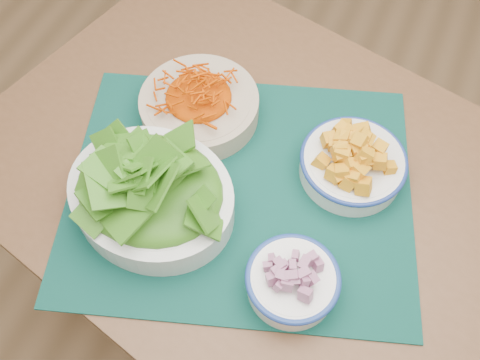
# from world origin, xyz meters

# --- Properties ---
(ground) EXTENTS (4.00, 4.00, 0.00)m
(ground) POSITION_xyz_m (0.00, 0.00, 0.00)
(ground) COLOR #977049
(ground) RESTS_ON ground
(table) EXTENTS (1.31, 1.03, 0.75)m
(table) POSITION_xyz_m (-0.15, -0.16, 0.65)
(table) COLOR brown
(table) RESTS_ON ground
(placemat) EXTENTS (0.73, 0.66, 0.00)m
(placemat) POSITION_xyz_m (-0.22, -0.20, 0.75)
(placemat) COLOR black
(placemat) RESTS_ON table
(carrot_bowl) EXTENTS (0.28, 0.28, 0.08)m
(carrot_bowl) POSITION_xyz_m (-0.36, -0.08, 0.79)
(carrot_bowl) COLOR tan
(carrot_bowl) RESTS_ON placemat
(squash_bowl) EXTENTS (0.23, 0.23, 0.09)m
(squash_bowl) POSITION_xyz_m (-0.05, -0.09, 0.80)
(squash_bowl) COLOR white
(squash_bowl) RESTS_ON placemat
(lettuce_bowl) EXTENTS (0.32, 0.29, 0.13)m
(lettuce_bowl) POSITION_xyz_m (-0.34, -0.29, 0.81)
(lettuce_bowl) COLOR silver
(lettuce_bowl) RESTS_ON placemat
(onion_bowl) EXTENTS (0.18, 0.18, 0.08)m
(onion_bowl) POSITION_xyz_m (-0.07, -0.34, 0.79)
(onion_bowl) COLOR white
(onion_bowl) RESTS_ON placemat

